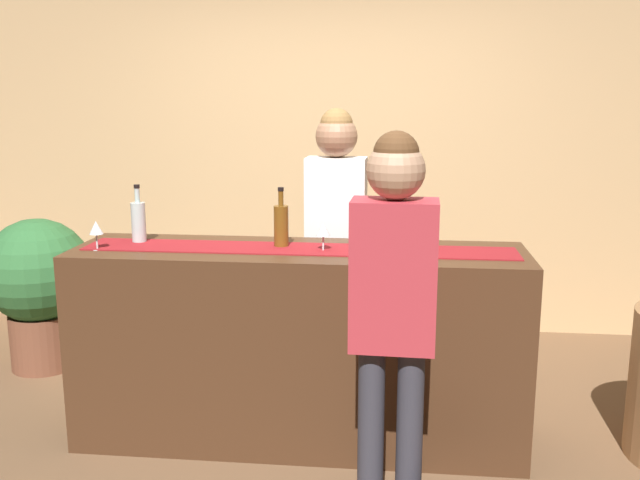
{
  "coord_description": "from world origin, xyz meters",
  "views": [
    {
      "loc": [
        0.48,
        -3.41,
        1.78
      ],
      "look_at": [
        0.11,
        0.0,
        1.06
      ],
      "focal_mm": 39.87,
      "sensor_mm": 36.0,
      "label": 1
    }
  ],
  "objects_px": {
    "wine_bottle_clear": "(139,221)",
    "potted_plant_tall": "(39,283)",
    "wine_bottle_amber": "(281,225)",
    "wine_glass_far_end": "(429,228)",
    "wine_glass_mid_counter": "(323,230)",
    "wine_glass_near_customer": "(96,229)",
    "customer_sipping": "(393,291)",
    "bartender": "(336,222)"
  },
  "relations": [
    {
      "from": "wine_bottle_clear",
      "to": "potted_plant_tall",
      "type": "relative_size",
      "value": 0.31
    },
    {
      "from": "wine_bottle_amber",
      "to": "wine_glass_far_end",
      "type": "bearing_deg",
      "value": 1.89
    },
    {
      "from": "wine_bottle_clear",
      "to": "wine_bottle_amber",
      "type": "bearing_deg",
      "value": -2.0
    },
    {
      "from": "wine_glass_mid_counter",
      "to": "wine_glass_far_end",
      "type": "relative_size",
      "value": 1.0
    },
    {
      "from": "wine_glass_near_customer",
      "to": "customer_sipping",
      "type": "xyz_separation_m",
      "value": [
        1.47,
        -0.56,
        -0.11
      ]
    },
    {
      "from": "wine_glass_far_end",
      "to": "bartender",
      "type": "bearing_deg",
      "value": 134.82
    },
    {
      "from": "bartender",
      "to": "wine_glass_near_customer",
      "type": "bearing_deg",
      "value": 33.55
    },
    {
      "from": "wine_glass_mid_counter",
      "to": "potted_plant_tall",
      "type": "distance_m",
      "value": 2.17
    },
    {
      "from": "wine_glass_mid_counter",
      "to": "bartender",
      "type": "height_order",
      "value": "bartender"
    },
    {
      "from": "wine_glass_near_customer",
      "to": "potted_plant_tall",
      "type": "height_order",
      "value": "wine_glass_near_customer"
    },
    {
      "from": "wine_bottle_clear",
      "to": "customer_sipping",
      "type": "height_order",
      "value": "customer_sipping"
    },
    {
      "from": "wine_glass_near_customer",
      "to": "wine_glass_far_end",
      "type": "height_order",
      "value": "same"
    },
    {
      "from": "wine_glass_near_customer",
      "to": "wine_glass_far_end",
      "type": "distance_m",
      "value": 1.64
    },
    {
      "from": "wine_bottle_clear",
      "to": "wine_glass_far_end",
      "type": "relative_size",
      "value": 2.1
    },
    {
      "from": "wine_bottle_amber",
      "to": "wine_bottle_clear",
      "type": "xyz_separation_m",
      "value": [
        -0.75,
        0.03,
        0.0
      ]
    },
    {
      "from": "wine_glass_mid_counter",
      "to": "customer_sipping",
      "type": "height_order",
      "value": "customer_sipping"
    },
    {
      "from": "wine_bottle_amber",
      "to": "wine_glass_near_customer",
      "type": "bearing_deg",
      "value": -169.82
    },
    {
      "from": "wine_bottle_clear",
      "to": "customer_sipping",
      "type": "xyz_separation_m",
      "value": [
        1.32,
        -0.75,
        -0.12
      ]
    },
    {
      "from": "wine_glass_mid_counter",
      "to": "bartender",
      "type": "bearing_deg",
      "value": 89.03
    },
    {
      "from": "customer_sipping",
      "to": "wine_glass_near_customer",
      "type": "bearing_deg",
      "value": 160.97
    },
    {
      "from": "wine_glass_mid_counter",
      "to": "wine_glass_far_end",
      "type": "bearing_deg",
      "value": 11.19
    },
    {
      "from": "wine_glass_near_customer",
      "to": "bartender",
      "type": "relative_size",
      "value": 0.09
    },
    {
      "from": "wine_glass_far_end",
      "to": "wine_bottle_amber",
      "type": "bearing_deg",
      "value": -178.11
    },
    {
      "from": "wine_glass_far_end",
      "to": "wine_glass_near_customer",
      "type": "bearing_deg",
      "value": -173.52
    },
    {
      "from": "wine_bottle_amber",
      "to": "wine_glass_mid_counter",
      "type": "height_order",
      "value": "wine_bottle_amber"
    },
    {
      "from": "customer_sipping",
      "to": "wine_bottle_clear",
      "type": "bearing_deg",
      "value": 152.33
    },
    {
      "from": "wine_glass_mid_counter",
      "to": "customer_sipping",
      "type": "bearing_deg",
      "value": -61.73
    },
    {
      "from": "wine_bottle_amber",
      "to": "wine_glass_mid_counter",
      "type": "xyz_separation_m",
      "value": [
        0.22,
        -0.08,
        -0.01
      ]
    },
    {
      "from": "wine_bottle_clear",
      "to": "wine_glass_mid_counter",
      "type": "height_order",
      "value": "wine_bottle_clear"
    },
    {
      "from": "potted_plant_tall",
      "to": "wine_glass_near_customer",
      "type": "bearing_deg",
      "value": -48.02
    },
    {
      "from": "wine_bottle_amber",
      "to": "wine_glass_near_customer",
      "type": "xyz_separation_m",
      "value": [
        -0.9,
        -0.16,
        -0.01
      ]
    },
    {
      "from": "bartender",
      "to": "customer_sipping",
      "type": "height_order",
      "value": "bartender"
    },
    {
      "from": "wine_bottle_clear",
      "to": "wine_glass_far_end",
      "type": "bearing_deg",
      "value": -0.07
    },
    {
      "from": "wine_bottle_amber",
      "to": "customer_sipping",
      "type": "distance_m",
      "value": 0.93
    },
    {
      "from": "wine_bottle_clear",
      "to": "potted_plant_tall",
      "type": "xyz_separation_m",
      "value": [
        -0.96,
        0.72,
        -0.55
      ]
    },
    {
      "from": "wine_glass_mid_counter",
      "to": "potted_plant_tall",
      "type": "relative_size",
      "value": 0.15
    },
    {
      "from": "customer_sipping",
      "to": "wine_bottle_amber",
      "type": "bearing_deg",
      "value": 130.08
    },
    {
      "from": "wine_glass_far_end",
      "to": "customer_sipping",
      "type": "height_order",
      "value": "customer_sipping"
    },
    {
      "from": "wine_glass_near_customer",
      "to": "bartender",
      "type": "height_order",
      "value": "bartender"
    },
    {
      "from": "wine_bottle_amber",
      "to": "wine_glass_mid_counter",
      "type": "distance_m",
      "value": 0.23
    },
    {
      "from": "wine_bottle_amber",
      "to": "bartender",
      "type": "height_order",
      "value": "bartender"
    },
    {
      "from": "wine_glass_far_end",
      "to": "potted_plant_tall",
      "type": "bearing_deg",
      "value": 163.66
    }
  ]
}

